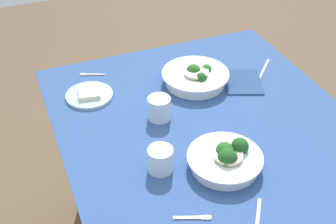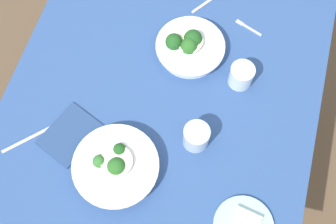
{
  "view_description": "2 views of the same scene",
  "coord_description": "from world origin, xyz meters",
  "px_view_note": "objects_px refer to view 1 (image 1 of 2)",
  "views": [
    {
      "loc": [
        -1.1,
        0.59,
        1.73
      ],
      "look_at": [
        0.07,
        0.12,
        0.77
      ],
      "focal_mm": 49.08,
      "sensor_mm": 36.0,
      "label": 1
    },
    {
      "loc": [
        0.56,
        0.18,
        2.03
      ],
      "look_at": [
        0.05,
        0.04,
        0.77
      ],
      "focal_mm": 46.36,
      "sensor_mm": 36.0,
      "label": 2
    }
  ],
  "objects_px": {
    "fork_by_near_bowl": "(194,218)",
    "table_knife_right": "(263,72)",
    "bread_side_plate": "(89,95)",
    "broccoli_bowl_far": "(226,159)",
    "water_glass_side": "(159,108)",
    "water_glass_center": "(160,160)",
    "fork_by_far_bowl": "(91,74)",
    "broccoli_bowl_near": "(196,77)",
    "napkin_folded_upper": "(243,82)"
  },
  "relations": [
    {
      "from": "broccoli_bowl_near",
      "to": "fork_by_far_bowl",
      "type": "relative_size",
      "value": 2.71
    },
    {
      "from": "water_glass_center",
      "to": "napkin_folded_upper",
      "type": "distance_m",
      "value": 0.58
    },
    {
      "from": "water_glass_center",
      "to": "water_glass_side",
      "type": "relative_size",
      "value": 0.97
    },
    {
      "from": "bread_side_plate",
      "to": "table_knife_right",
      "type": "relative_size",
      "value": 0.82
    },
    {
      "from": "water_glass_center",
      "to": "water_glass_side",
      "type": "height_order",
      "value": "water_glass_side"
    },
    {
      "from": "fork_by_far_bowl",
      "to": "water_glass_side",
      "type": "bearing_deg",
      "value": 135.76
    },
    {
      "from": "broccoli_bowl_far",
      "to": "fork_by_near_bowl",
      "type": "distance_m",
      "value": 0.23
    },
    {
      "from": "water_glass_side",
      "to": "fork_by_near_bowl",
      "type": "relative_size",
      "value": 0.82
    },
    {
      "from": "water_glass_side",
      "to": "fork_by_near_bowl",
      "type": "bearing_deg",
      "value": 171.1
    },
    {
      "from": "broccoli_bowl_far",
      "to": "fork_by_near_bowl",
      "type": "bearing_deg",
      "value": 130.83
    },
    {
      "from": "broccoli_bowl_near",
      "to": "fork_by_near_bowl",
      "type": "relative_size",
      "value": 2.59
    },
    {
      "from": "water_glass_center",
      "to": "bread_side_plate",
      "type": "bearing_deg",
      "value": 13.41
    },
    {
      "from": "bread_side_plate",
      "to": "fork_by_near_bowl",
      "type": "relative_size",
      "value": 1.75
    },
    {
      "from": "broccoli_bowl_near",
      "to": "bread_side_plate",
      "type": "relative_size",
      "value": 1.48
    },
    {
      "from": "broccoli_bowl_far",
      "to": "table_knife_right",
      "type": "distance_m",
      "value": 0.59
    },
    {
      "from": "water_glass_center",
      "to": "water_glass_side",
      "type": "xyz_separation_m",
      "value": [
        0.25,
        -0.09,
        0.0
      ]
    },
    {
      "from": "napkin_folded_upper",
      "to": "water_glass_center",
      "type": "bearing_deg",
      "value": 124.92
    },
    {
      "from": "fork_by_near_bowl",
      "to": "broccoli_bowl_far",
      "type": "bearing_deg",
      "value": 61.69
    },
    {
      "from": "water_glass_center",
      "to": "fork_by_far_bowl",
      "type": "height_order",
      "value": "water_glass_center"
    },
    {
      "from": "water_glass_center",
      "to": "napkin_folded_upper",
      "type": "xyz_separation_m",
      "value": [
        0.33,
        -0.48,
        -0.04
      ]
    },
    {
      "from": "broccoli_bowl_near",
      "to": "napkin_folded_upper",
      "type": "bearing_deg",
      "value": -110.28
    },
    {
      "from": "fork_by_far_bowl",
      "to": "napkin_folded_upper",
      "type": "relative_size",
      "value": 0.55
    },
    {
      "from": "broccoli_bowl_near",
      "to": "fork_by_far_bowl",
      "type": "height_order",
      "value": "broccoli_bowl_near"
    },
    {
      "from": "water_glass_side",
      "to": "fork_by_far_bowl",
      "type": "xyz_separation_m",
      "value": [
        0.36,
        0.16,
        -0.04
      ]
    },
    {
      "from": "broccoli_bowl_near",
      "to": "water_glass_side",
      "type": "distance_m",
      "value": 0.26
    },
    {
      "from": "broccoli_bowl_far",
      "to": "fork_by_near_bowl",
      "type": "relative_size",
      "value": 2.32
    },
    {
      "from": "water_glass_side",
      "to": "table_knife_right",
      "type": "xyz_separation_m",
      "value": [
        0.12,
        -0.5,
        -0.04
      ]
    },
    {
      "from": "broccoli_bowl_near",
      "to": "fork_by_near_bowl",
      "type": "height_order",
      "value": "broccoli_bowl_near"
    },
    {
      "from": "broccoli_bowl_near",
      "to": "water_glass_center",
      "type": "distance_m",
      "value": 0.5
    },
    {
      "from": "broccoli_bowl_far",
      "to": "broccoli_bowl_near",
      "type": "distance_m",
      "value": 0.48
    },
    {
      "from": "broccoli_bowl_near",
      "to": "bread_side_plate",
      "type": "distance_m",
      "value": 0.42
    },
    {
      "from": "broccoli_bowl_far",
      "to": "fork_by_far_bowl",
      "type": "bearing_deg",
      "value": 21.06
    },
    {
      "from": "water_glass_center",
      "to": "fork_by_near_bowl",
      "type": "height_order",
      "value": "water_glass_center"
    },
    {
      "from": "broccoli_bowl_far",
      "to": "fork_by_far_bowl",
      "type": "height_order",
      "value": "broccoli_bowl_far"
    },
    {
      "from": "fork_by_near_bowl",
      "to": "table_knife_right",
      "type": "xyz_separation_m",
      "value": [
        0.58,
        -0.57,
        -0.0
      ]
    },
    {
      "from": "broccoli_bowl_far",
      "to": "table_knife_right",
      "type": "xyz_separation_m",
      "value": [
        0.43,
        -0.39,
        -0.03
      ]
    },
    {
      "from": "bread_side_plate",
      "to": "napkin_folded_upper",
      "type": "relative_size",
      "value": 1.01
    },
    {
      "from": "bread_side_plate",
      "to": "broccoli_bowl_far",
      "type": "bearing_deg",
      "value": -150.19
    },
    {
      "from": "fork_by_far_bowl",
      "to": "table_knife_right",
      "type": "relative_size",
      "value": 0.44
    },
    {
      "from": "napkin_folded_upper",
      "to": "water_glass_side",
      "type": "bearing_deg",
      "value": 102.81
    },
    {
      "from": "broccoli_bowl_far",
      "to": "water_glass_side",
      "type": "distance_m",
      "value": 0.33
    },
    {
      "from": "water_glass_center",
      "to": "napkin_folded_upper",
      "type": "height_order",
      "value": "water_glass_center"
    },
    {
      "from": "broccoli_bowl_near",
      "to": "napkin_folded_upper",
      "type": "height_order",
      "value": "broccoli_bowl_near"
    },
    {
      "from": "broccoli_bowl_near",
      "to": "bread_side_plate",
      "type": "height_order",
      "value": "broccoli_bowl_near"
    },
    {
      "from": "water_glass_center",
      "to": "broccoli_bowl_near",
      "type": "bearing_deg",
      "value": -36.9
    },
    {
      "from": "table_knife_right",
      "to": "napkin_folded_upper",
      "type": "height_order",
      "value": "napkin_folded_upper"
    },
    {
      "from": "water_glass_center",
      "to": "fork_by_near_bowl",
      "type": "distance_m",
      "value": 0.22
    },
    {
      "from": "broccoli_bowl_far",
      "to": "bread_side_plate",
      "type": "xyz_separation_m",
      "value": [
        0.53,
        0.3,
        -0.02
      ]
    },
    {
      "from": "broccoli_bowl_far",
      "to": "table_knife_right",
      "type": "relative_size",
      "value": 1.08
    },
    {
      "from": "broccoli_bowl_far",
      "to": "water_glass_center",
      "type": "height_order",
      "value": "broccoli_bowl_far"
    }
  ]
}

